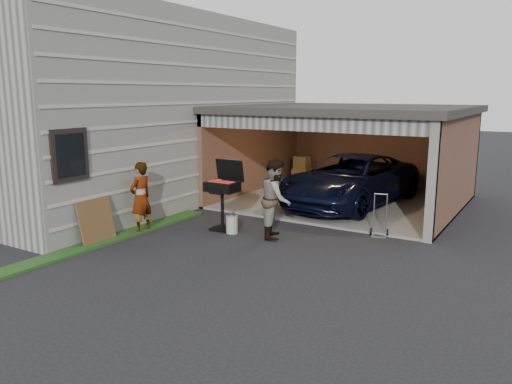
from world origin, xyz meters
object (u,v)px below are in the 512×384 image
at_px(man, 276,199).
at_px(hand_truck, 379,228).
at_px(minivan, 350,182).
at_px(plywood_panel, 97,221).
at_px(bbq_grill, 223,189).
at_px(propane_tank, 232,225).
at_px(woman, 141,198).

bearing_deg(man, hand_truck, -81.00).
xyz_separation_m(minivan, plywood_panel, (-3.43, -6.35, -0.23)).
distance_m(bbq_grill, propane_tank, 0.89).
relative_size(man, plywood_panel, 1.81).
xyz_separation_m(minivan, propane_tank, (-1.33, -4.14, -0.52)).
relative_size(propane_tank, plywood_panel, 0.42).
relative_size(woman, plywood_panel, 1.69).
distance_m(bbq_grill, hand_truck, 3.78).
distance_m(man, bbq_grill, 1.41).
height_order(propane_tank, plywood_panel, plywood_panel).
bearing_deg(hand_truck, minivan, 110.59).
distance_m(woman, hand_truck, 5.62).
distance_m(minivan, propane_tank, 4.38).
bearing_deg(minivan, bbq_grill, -105.83).
height_order(woman, man, man).
xyz_separation_m(bbq_grill, propane_tank, (0.36, -0.16, -0.80)).
distance_m(man, hand_truck, 2.51).
bearing_deg(man, propane_tank, 79.65).
distance_m(woman, man, 3.19).
relative_size(man, propane_tank, 4.32).
xyz_separation_m(man, plywood_panel, (-3.14, -2.47, -0.41)).
bearing_deg(hand_truck, woman, -165.00).
relative_size(bbq_grill, propane_tank, 4.03).
bearing_deg(plywood_panel, bbq_grill, 53.73).
height_order(man, propane_tank, man).
relative_size(minivan, propane_tank, 12.47).
bearing_deg(woman, hand_truck, 119.84).
bearing_deg(plywood_panel, minivan, 61.66).
bearing_deg(plywood_panel, woman, 78.09).
bearing_deg(woman, propane_tank, 121.49).
distance_m(minivan, bbq_grill, 4.33).
bearing_deg(hand_truck, man, -160.08).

